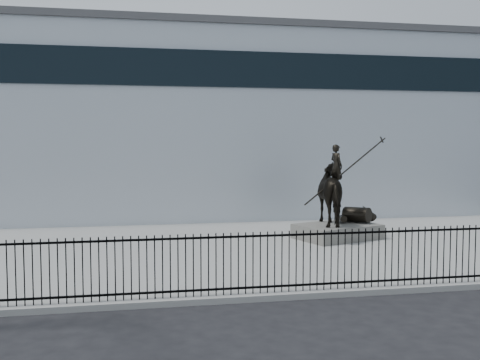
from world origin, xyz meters
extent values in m
plane|color=black|center=(0.00, 0.00, 0.00)|extent=(120.00, 120.00, 0.00)
cube|color=gray|center=(0.00, 7.00, 0.07)|extent=(30.00, 12.00, 0.15)
cube|color=#B4BCC4|center=(0.00, 20.00, 4.50)|extent=(44.00, 14.00, 9.00)
cube|color=black|center=(0.00, 1.25, 0.30)|extent=(22.00, 0.05, 0.05)
cube|color=black|center=(0.00, 1.25, 1.55)|extent=(22.00, 0.05, 0.05)
cube|color=black|center=(0.00, 1.25, 0.90)|extent=(22.00, 0.03, 1.50)
cube|color=#54524D|center=(4.56, 8.05, 0.42)|extent=(3.39, 2.82, 0.54)
imported|color=black|center=(4.56, 8.05, 1.85)|extent=(2.60, 2.81, 2.32)
imported|color=black|center=(4.47, 8.02, 2.91)|extent=(0.54, 0.66, 1.57)
cylinder|color=black|center=(4.86, 8.15, 2.67)|extent=(3.55, 1.24, 2.36)
camera|label=1|loc=(-3.08, -11.75, 3.83)|focal=42.00mm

